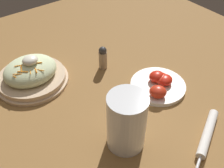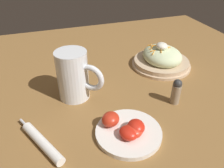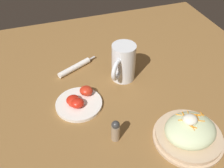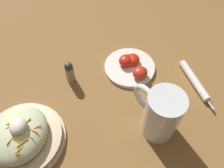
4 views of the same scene
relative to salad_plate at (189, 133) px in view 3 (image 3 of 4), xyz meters
name	(u,v)px [view 3 (image 3 of 4)]	position (x,y,z in m)	size (l,w,h in m)	color
ground_plane	(119,103)	(-0.16, 0.23, -0.03)	(1.43, 1.43, 0.00)	olive
salad_plate	(189,133)	(0.00, 0.00, 0.00)	(0.23, 0.23, 0.10)	#D1B28E
beer_mug	(123,64)	(-0.09, 0.36, 0.04)	(0.13, 0.13, 0.16)	white
napkin_roll	(75,67)	(-0.27, 0.48, -0.02)	(0.18, 0.10, 0.02)	white
tomato_plate	(79,102)	(-0.30, 0.27, -0.02)	(0.17, 0.17, 0.05)	white
salt_shaker	(116,130)	(-0.22, 0.08, 0.01)	(0.03, 0.03, 0.08)	gray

